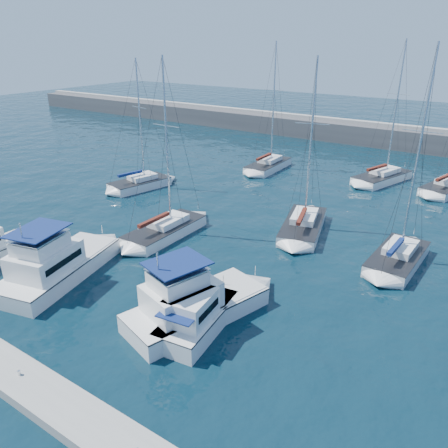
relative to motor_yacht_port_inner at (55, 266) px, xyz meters
The scene contains 14 objects.
ground 8.06m from the motor_yacht_port_inner, 26.24° to the left, with size 220.00×220.00×0.00m, color black.
breakwater 55.99m from the motor_yacht_port_inner, 82.65° to the left, with size 160.00×6.00×4.45m.
dock 10.38m from the motor_yacht_port_inner, 46.23° to the right, with size 40.00×2.20×0.60m, color gray.
dock_cleat_centre 10.36m from the motor_yacht_port_inner, 46.23° to the right, with size 0.16×0.16×0.25m, color silver.
motor_yacht_port_inner is the anchor object (origin of this frame).
motor_yacht_stbd_inner 11.07m from the motor_yacht_port_inner, ahead, with size 5.99×9.54×4.69m.
motor_yacht_stbd_outer 11.88m from the motor_yacht_port_inner, ahead, with size 3.43×6.35×3.20m.
sailboat_mid_a 20.57m from the motor_yacht_port_inner, 117.03° to the left, with size 4.59×7.29×14.30m.
sailboat_mid_b 10.17m from the motor_yacht_port_inner, 81.07° to the left, with size 3.18×7.92×15.05m.
sailboat_mid_d 20.77m from the motor_yacht_port_inner, 57.64° to the left, with size 5.11×8.58×14.98m.
sailboat_mid_e 25.24m from the motor_yacht_port_inner, 38.89° to the left, with size 3.41×7.21×16.06m.
sailboat_back_a 33.17m from the motor_yacht_port_inner, 91.37° to the left, with size 3.11×7.76×15.82m.
sailboat_back_b 38.36m from the motor_yacht_port_inner, 70.24° to the left, with size 5.53×8.63×16.11m.
sailboat_back_c 41.25m from the motor_yacht_port_inner, 61.04° to the left, with size 4.85×7.66×15.64m.
Camera 1 is at (17.75, -19.42, 16.00)m, focal length 35.00 mm.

